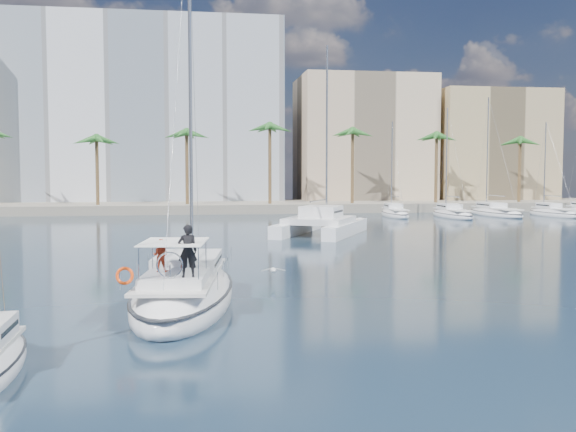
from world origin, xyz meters
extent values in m
plane|color=black|center=(0.00, 0.00, 0.00)|extent=(160.00, 160.00, 0.00)
cube|color=gray|center=(0.00, 61.00, 0.60)|extent=(120.00, 14.00, 1.20)
cube|color=silver|center=(-12.00, 73.00, 14.00)|extent=(42.00, 16.00, 28.00)
cube|color=#C4AD8D|center=(22.00, 70.00, 10.00)|extent=(20.00, 14.00, 20.00)
cube|color=tan|center=(42.00, 68.00, 9.00)|extent=(18.00, 12.00, 18.00)
cylinder|color=brown|center=(0.00, 57.00, 5.25)|extent=(0.44, 0.44, 10.50)
sphere|color=#255F23|center=(0.00, 57.00, 10.50)|extent=(3.60, 3.60, 3.60)
cylinder|color=brown|center=(34.00, 57.00, 5.25)|extent=(0.44, 0.44, 10.50)
sphere|color=#255F23|center=(34.00, 57.00, 10.50)|extent=(3.60, 3.60, 3.60)
ellipsoid|color=white|center=(-4.57, -1.63, 0.37)|extent=(5.26, 12.43, 2.50)
ellipsoid|color=black|center=(-4.57, -1.63, 0.72)|extent=(5.31, 12.55, 0.18)
cube|color=silver|center=(-4.59, -1.86, 1.32)|extent=(3.80, 9.31, 0.12)
cube|color=silver|center=(-4.43, -0.47, 1.68)|extent=(3.04, 4.22, 0.60)
cube|color=black|center=(-4.43, -0.47, 1.70)|extent=(3.00, 3.77, 0.14)
cylinder|color=#B7BABF|center=(-4.26, 0.91, 9.29)|extent=(0.15, 0.15, 15.81)
cylinder|color=#B7BABF|center=(-4.55, -1.51, 2.88)|extent=(0.69, 4.85, 0.11)
cube|color=silver|center=(-4.87, -4.16, 1.56)|extent=(2.63, 3.27, 0.36)
cube|color=white|center=(-4.89, -4.27, 2.93)|extent=(2.63, 3.27, 0.04)
torus|color=silver|center=(-5.01, -5.31, 2.23)|extent=(0.96, 0.17, 0.96)
torus|color=#FE430D|center=(-6.53, -5.59, 1.93)|extent=(0.65, 0.27, 0.64)
imported|color=black|center=(-4.39, -5.07, 2.69)|extent=(0.74, 0.53, 1.90)
imported|color=#AD311A|center=(-5.41, -3.63, 2.36)|extent=(0.71, 0.61, 1.24)
cube|color=white|center=(4.84, 27.82, 0.55)|extent=(6.29, 10.62, 1.10)
cube|color=white|center=(8.81, 25.76, 0.55)|extent=(6.29, 10.62, 1.10)
cube|color=silver|center=(6.56, 26.28, 1.30)|extent=(7.37, 7.87, 0.50)
cube|color=silver|center=(6.82, 26.79, 2.00)|extent=(4.34, 4.46, 1.00)
cube|color=black|center=(6.82, 26.79, 2.05)|extent=(4.14, 4.06, 0.18)
cylinder|color=#B7BABF|center=(7.61, 28.30, 9.06)|extent=(0.18, 0.18, 15.12)
ellipsoid|color=silver|center=(-0.32, 2.96, 0.67)|extent=(0.25, 0.48, 0.23)
sphere|color=silver|center=(-0.32, 3.19, 0.69)|extent=(0.12, 0.12, 0.12)
cube|color=gray|center=(-0.66, 2.96, 0.70)|extent=(0.55, 0.20, 0.13)
cube|color=gray|center=(0.02, 2.96, 0.70)|extent=(0.55, 0.20, 0.13)
camera|label=1|loc=(-4.13, -28.04, 5.52)|focal=40.00mm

